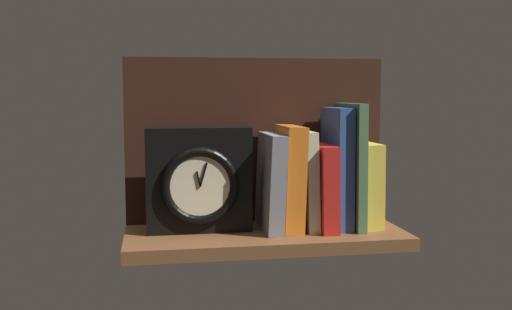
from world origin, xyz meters
TOP-DOWN VIEW (x-y plane):
  - ground_plane at (0.00, 0.00)cm, footprint 55.09×22.51cm
  - back_panel at (0.00, 10.66)cm, footprint 55.09×1.20cm
  - book_gray_chess at (1.41, 1.78)cm, footprint 3.91×15.47cm
  - book_orange_pandolfini at (5.22, 1.78)cm, footprint 4.60×13.68cm
  - book_cream_twain at (8.59, 1.78)cm, footprint 2.88×13.55cm
  - book_red_requiem at (11.67, 1.78)cm, footprint 3.66×16.55cm
  - book_blue_modern at (15.21, 1.78)cm, footprint 3.28×13.37cm
  - book_green_romantic at (18.01, 1.78)cm, footprint 2.07×15.78cm
  - book_yellow_seinlanguage at (21.26, 1.78)cm, footprint 4.23×12.22cm
  - framed_clock at (-12.96, 1.62)cm, footprint 20.63×6.64cm

SIDE VIEW (x-z plane):
  - ground_plane at x=0.00cm, z-range -2.50..0.00cm
  - book_red_requiem at x=11.67cm, z-range -0.03..17.10cm
  - book_yellow_seinlanguage at x=21.26cm, z-range -0.02..17.16cm
  - book_gray_chess at x=1.41cm, z-range -0.06..19.28cm
  - book_cream_twain at x=8.59cm, z-range -0.03..19.78cm
  - framed_clock at x=-12.96cm, z-range -0.14..20.49cm
  - book_orange_pandolfini at x=5.22cm, z-range -0.06..20.86cm
  - book_blue_modern at x=15.21cm, z-range -0.01..24.39cm
  - book_green_romantic at x=18.01cm, z-range -0.01..25.26cm
  - back_panel at x=0.00cm, z-range 0.00..34.67cm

